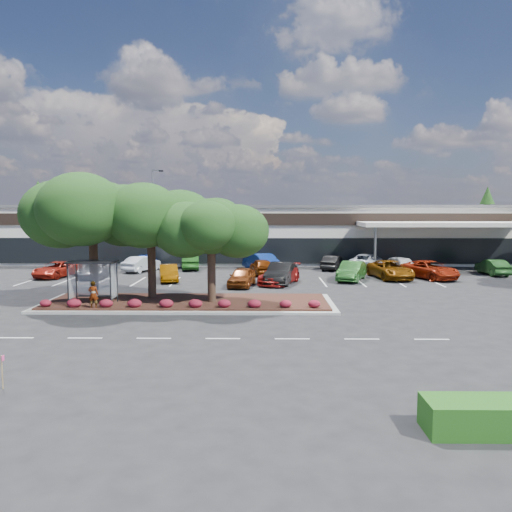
{
  "coord_description": "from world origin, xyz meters",
  "views": [
    {
      "loc": [
        2.64,
        -26.48,
        6.06
      ],
      "look_at": [
        2.16,
        8.49,
        2.6
      ],
      "focal_mm": 35.0,
      "sensor_mm": 36.0,
      "label": 1
    }
  ],
  "objects_px": {
    "light_pole": "(154,221)",
    "car_0": "(57,269)",
    "car_1": "(95,270)",
    "survey_stake": "(2,368)"
  },
  "relations": [
    {
      "from": "car_0",
      "to": "car_1",
      "type": "xyz_separation_m",
      "value": [
        3.28,
        -0.08,
        -0.01
      ]
    },
    {
      "from": "light_pole",
      "to": "car_0",
      "type": "bearing_deg",
      "value": -115.95
    },
    {
      "from": "survey_stake",
      "to": "car_1",
      "type": "distance_m",
      "value": 26.99
    },
    {
      "from": "survey_stake",
      "to": "car_0",
      "type": "bearing_deg",
      "value": 109.05
    },
    {
      "from": "car_0",
      "to": "car_1",
      "type": "distance_m",
      "value": 3.28
    },
    {
      "from": "car_1",
      "to": "car_0",
      "type": "bearing_deg",
      "value": 172.89
    },
    {
      "from": "light_pole",
      "to": "car_0",
      "type": "distance_m",
      "value": 13.97
    },
    {
      "from": "car_1",
      "to": "light_pole",
      "type": "bearing_deg",
      "value": 72.17
    },
    {
      "from": "car_0",
      "to": "car_1",
      "type": "bearing_deg",
      "value": 13.09
    },
    {
      "from": "light_pole",
      "to": "car_0",
      "type": "height_order",
      "value": "light_pole"
    }
  ]
}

